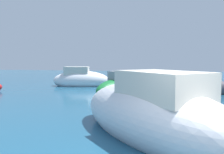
# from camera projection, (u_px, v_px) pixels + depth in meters

# --- Properties ---
(moored_boat_1) EXTENTS (4.90, 2.64, 1.96)m
(moored_boat_1) POSITION_uv_depth(u_px,v_px,m) (81.00, 80.00, 19.27)
(moored_boat_1) COLOR white
(moored_boat_1) RESTS_ON ground
(moored_boat_3) EXTENTS (2.84, 3.97, 1.74)m
(moored_boat_3) POSITION_uv_depth(u_px,v_px,m) (117.00, 87.00, 14.60)
(moored_boat_3) COLOR #197233
(moored_boat_3) RESTS_ON ground
(moored_boat_4) EXTENTS (5.77, 6.03, 2.30)m
(moored_boat_4) POSITION_uv_depth(u_px,v_px,m) (151.00, 115.00, 6.49)
(moored_boat_4) COLOR white
(moored_boat_4) RESTS_ON ground
(moored_boat_5) EXTENTS (4.60, 2.18, 1.20)m
(moored_boat_5) POSITION_uv_depth(u_px,v_px,m) (201.00, 88.00, 14.85)
(moored_boat_5) COLOR #3F3F47
(moored_boat_5) RESTS_ON ground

